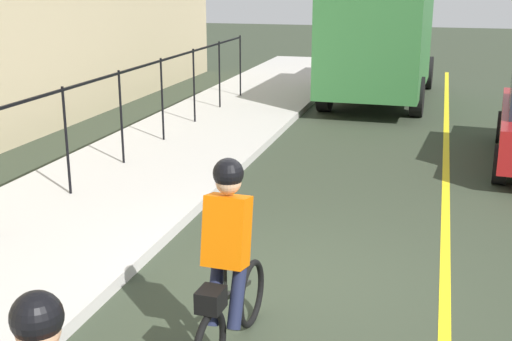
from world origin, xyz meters
name	(u,v)px	position (x,y,z in m)	size (l,w,h in m)	color
ground_plane	(293,287)	(0.00, 0.00, 0.00)	(80.00, 80.00, 0.00)	#2F3829
lane_line_centre	(445,305)	(0.00, -1.60, 0.00)	(36.00, 0.12, 0.01)	yellow
sidewalk	(20,248)	(0.00, 3.40, 0.07)	(40.00, 3.20, 0.15)	#B2AEA9
iron_fence	(29,129)	(1.00, 3.80, 1.33)	(19.51, 0.04, 1.60)	black
cyclist_lead	(228,262)	(-1.52, 0.25, 0.91)	(1.71, 0.38, 1.83)	black
box_truck_background	(381,43)	(11.69, 0.18, 1.55)	(6.77, 2.68, 2.78)	#2D6331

